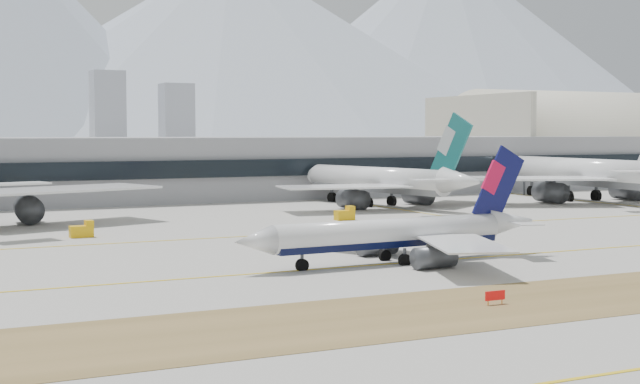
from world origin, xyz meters
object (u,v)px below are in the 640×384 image
widebody_cathay (383,182)px  widebody_china_air (586,174)px  terminal (153,168)px  hangar (583,179)px  taxiing_airliner (400,234)px

widebody_cathay → widebody_china_air: 51.16m
terminal → hangar: size_ratio=3.08×
widebody_cathay → widebody_china_air: widebody_china_air is taller
widebody_cathay → taxiing_airliner: bearing=138.6°
terminal → hangar: (154.56, 20.16, -7.37)m
taxiing_airliner → widebody_china_air: widebody_china_air is taller
widebody_cathay → terminal: size_ratio=0.20×
widebody_cathay → terminal: bearing=27.5°
widebody_cathay → terminal: widebody_cathay is taller
taxiing_airliner → hangar: (154.65, 139.32, -3.42)m
widebody_china_air → hangar: (64.70, 72.92, -6.24)m
widebody_china_air → terminal: size_ratio=0.24×
widebody_china_air → taxiing_airliner: bearing=128.3°
widebody_china_air → hangar: size_ratio=0.74×
widebody_china_air → hangar: 97.68m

